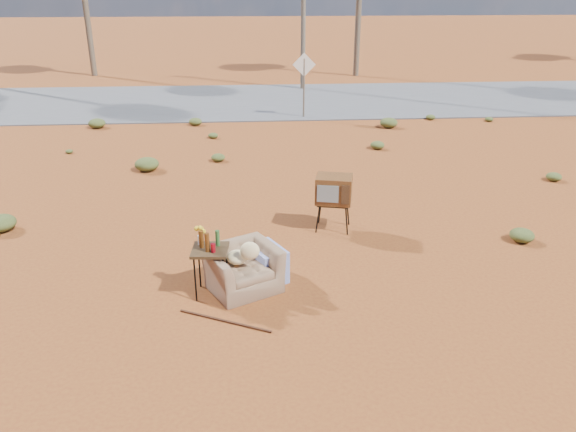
{
  "coord_description": "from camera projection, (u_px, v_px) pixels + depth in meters",
  "views": [
    {
      "loc": [
        -0.46,
        -7.17,
        4.44
      ],
      "look_at": [
        0.18,
        1.41,
        0.8
      ],
      "focal_mm": 35.0,
      "sensor_mm": 36.0,
      "label": 1
    }
  ],
  "objects": [
    {
      "name": "scrub_patch",
      "position": [
        232.0,
        192.0,
        12.28
      ],
      "size": [
        17.49,
        8.07,
        0.33
      ],
      "color": "#4A5425",
      "rests_on": "ground"
    },
    {
      "name": "side_table",
      "position": [
        208.0,
        246.0,
        8.31
      ],
      "size": [
        0.57,
        0.57,
        1.06
      ],
      "rotation": [
        0.0,
        0.0,
        -0.07
      ],
      "color": "#3C2A15",
      "rests_on": "ground"
    },
    {
      "name": "rusty_bar",
      "position": [
        225.0,
        321.0,
        7.86
      ],
      "size": [
        1.3,
        0.67,
        0.04
      ],
      "primitive_type": "cylinder",
      "rotation": [
        0.0,
        1.57,
        -0.46
      ],
      "color": "#472613",
      "rests_on": "ground"
    },
    {
      "name": "highway",
      "position": [
        258.0,
        101.0,
        22.11
      ],
      "size": [
        140.0,
        7.0,
        0.04
      ],
      "primitive_type": "cube",
      "color": "#565659",
      "rests_on": "ground"
    },
    {
      "name": "tv_unit",
      "position": [
        334.0,
        190.0,
        10.51
      ],
      "size": [
        0.76,
        0.67,
        1.06
      ],
      "rotation": [
        0.0,
        0.0,
        -0.23
      ],
      "color": "black",
      "rests_on": "ground"
    },
    {
      "name": "road_sign",
      "position": [
        304.0,
        74.0,
        18.88
      ],
      "size": [
        0.78,
        0.06,
        2.19
      ],
      "color": "brown",
      "rests_on": "ground"
    },
    {
      "name": "armchair",
      "position": [
        247.0,
        262.0,
        8.62
      ],
      "size": [
        1.37,
        1.26,
        0.92
      ],
      "rotation": [
        0.0,
        0.0,
        0.47
      ],
      "color": "brown",
      "rests_on": "ground"
    },
    {
      "name": "ground",
      "position": [
        283.0,
        303.0,
        8.34
      ],
      "size": [
        140.0,
        140.0,
        0.0
      ],
      "primitive_type": "plane",
      "color": "brown",
      "rests_on": "ground"
    }
  ]
}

